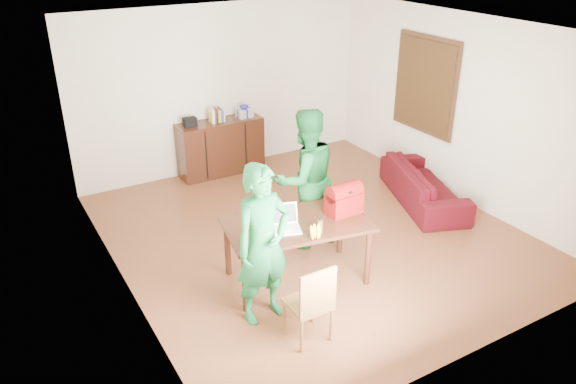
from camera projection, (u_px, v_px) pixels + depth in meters
room at (310, 139)px, 7.12m from camera, size 5.20×5.70×2.90m
table at (297, 230)px, 6.33m from camera, size 1.75×1.18×0.75m
chair at (308, 317)px, 5.56m from camera, size 0.40×0.39×0.88m
person_near at (263, 245)px, 5.63m from camera, size 0.67×0.48×1.74m
person_far at (305, 179)px, 7.00m from camera, size 0.89×0.69×1.81m
laptop at (284, 227)px, 6.10m from camera, size 0.41×0.34×0.25m
bananas at (315, 236)px, 5.95m from camera, size 0.18×0.11×0.07m
bottle at (320, 225)px, 6.05m from camera, size 0.07×0.07×0.18m
red_bag at (344, 202)px, 6.42m from camera, size 0.41×0.24×0.30m
sofa at (424, 184)px, 8.34m from camera, size 1.36×2.03×0.55m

